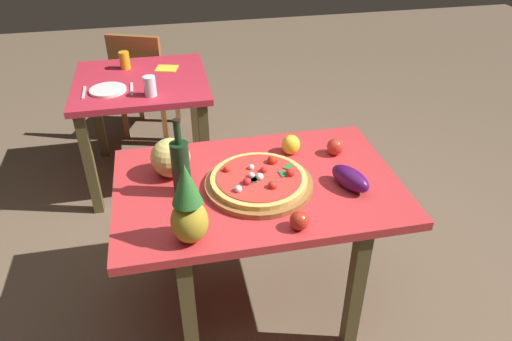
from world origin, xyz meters
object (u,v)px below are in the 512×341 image
Objects in this scene: pizza_board at (258,184)px; knife_utensil at (132,89)px; dinner_plate at (108,90)px; drinking_glass_juice at (125,60)px; dining_chair at (143,78)px; eggplant at (350,178)px; tomato_beside_pepper at (335,147)px; fork_utensil at (84,93)px; bell_pepper at (291,145)px; pizza at (259,179)px; tomato_by_bottle at (299,221)px; drinking_glass_water at (150,86)px; display_table at (257,200)px; wine_bottle at (181,167)px; melon at (170,158)px; pineapple_left at (188,208)px; background_table at (142,96)px; napkin_folded at (167,68)px.

knife_utensil is (-0.54, 1.16, -0.01)m from pizza_board.
dinner_plate reaches higher than knife_utensil.
dining_chair is at bearing 78.22° from drinking_glass_juice.
eggplant is 1.75× the size of drinking_glass_juice.
drinking_glass_juice reaches higher than tomato_beside_pepper.
eggplant reaches higher than fork_utensil.
bell_pepper is at bearing -52.05° from knife_utensil.
pizza is at bearing -59.55° from dinner_plate.
pizza is (0.00, 0.00, 0.03)m from pizza_board.
tomato_by_bottle is at bearing -59.35° from fork_utensil.
display_table is at bearing -67.06° from drinking_glass_water.
wine_bottle is 1.99× the size of melon.
wine_bottle is 1.92× the size of knife_utensil.
display_table is 3.72× the size of pineapple_left.
melon is at bearing 133.55° from tomato_by_bottle.
tomato_beside_pepper is at bearing 24.61° from pizza_board.
fork_utensil is (-0.33, -0.15, 0.12)m from background_table.
knife_utensil is at bearing 115.62° from display_table.
fork_utensil reaches higher than background_table.
drinking_glass_juice is (-0.26, 1.50, -0.07)m from wine_bottle.
display_table is 1.41m from fork_utensil.
knife_utensil is (-0.64, 1.47, -0.03)m from tomato_by_bottle.
pizza_board is at bearing -69.02° from drinking_glass_juice.
tomato_beside_pepper is (0.32, 0.49, 0.00)m from tomato_by_bottle.
pizza reaches higher than pizza_board.
drinking_glass_juice is 0.64× the size of knife_utensil.
fork_utensil is at bearing 133.93° from eggplant.
background_table is at bearing 110.61° from pizza.
pineapple_left is at bearing -75.75° from dinner_plate.
dining_chair is 1.83× the size of pizza_board.
pizza is at bearing -89.87° from display_table.
wine_bottle reaches higher than pizza_board.
melon reaches higher than tomato_beside_pepper.
eggplant is at bearing -12.54° from pizza_board.
drinking_glass_water reaches higher than dinner_plate.
drinking_glass_juice is at bearing 74.53° from dinner_plate.
eggplant is at bearing -19.19° from melon.
pizza is (0.49, -1.31, 0.16)m from background_table.
wine_bottle reaches higher than drinking_glass_juice.
knife_utensil is (-0.54, 1.16, -0.04)m from pizza.
display_table is 15.71× the size of tomato_beside_pepper.
tomato_beside_pepper is 1.66m from drinking_glass_juice.
eggplant is (0.17, -0.33, 0.00)m from bell_pepper.
background_table is 0.38m from fork_utensil.
pineapple_left is 3.42× the size of bell_pepper.
tomato_by_bottle is 1.45m from drinking_glass_water.
pineapple_left is 1.34m from drinking_glass_water.
wine_bottle is 1.26m from fork_utensil.
pizza reaches higher than napkin_folded.
tomato_by_bottle is at bearing 126.10° from dining_chair.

